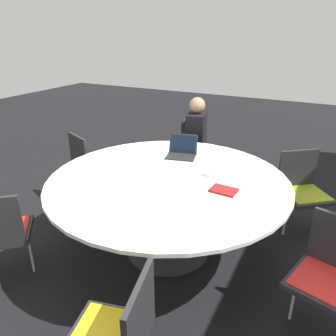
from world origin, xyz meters
TOP-DOWN VIEW (x-y plane):
  - ground_plane at (0.00, 0.00)m, footprint 16.00×16.00m
  - conference_table at (0.00, 0.00)m, footprint 2.12×2.12m
  - chair_0 at (-1.65, -0.44)m, footprint 0.52×0.51m
  - chair_1 at (-0.49, -1.32)m, footprint 0.56×0.57m
  - chair_3 at (1.35, 0.39)m, footprint 0.53×0.51m
  - chair_4 at (0.31, 1.37)m, footprint 0.52×0.54m
  - chair_5 at (-0.93, 1.05)m, footprint 0.60×0.61m
  - person_0 at (-1.43, -0.31)m, footprint 0.40×0.31m
  - laptop at (-0.57, -0.13)m, footprint 0.30×0.34m
  - spiral_notebook at (0.02, 0.52)m, footprint 0.16×0.22m
  - coffee_cup at (-0.22, 0.32)m, footprint 0.08×0.08m

SIDE VIEW (x-z plane):
  - ground_plane at x=0.00m, z-range 0.00..0.00m
  - chair_0 at x=-1.65m, z-range 0.08..0.93m
  - chair_1 at x=-0.49m, z-range 0.08..0.93m
  - chair_3 at x=1.35m, z-range 0.08..0.93m
  - chair_4 at x=0.31m, z-range 0.08..0.93m
  - chair_5 at x=-0.93m, z-range 0.08..0.93m
  - conference_table at x=0.00m, z-range 0.28..1.04m
  - person_0 at x=-1.43m, z-range 0.10..1.30m
  - spiral_notebook at x=0.02m, z-range 0.76..0.78m
  - coffee_cup at x=-0.22m, z-range 0.76..0.84m
  - laptop at x=-0.57m, z-range 0.70..0.92m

